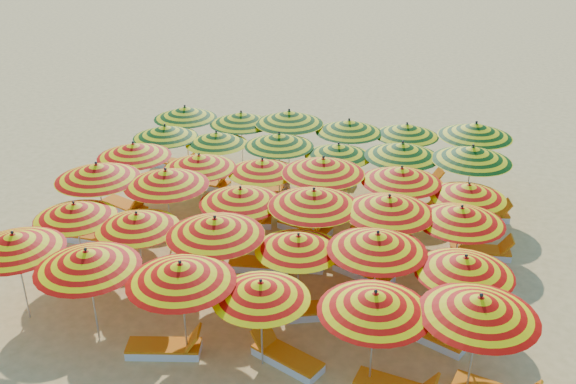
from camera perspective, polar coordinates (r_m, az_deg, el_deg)
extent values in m
plane|color=#F6C56D|center=(19.37, -0.37, -4.89)|extent=(120.00, 120.00, 0.00)
cylinder|color=silver|center=(17.08, -22.58, -7.07)|extent=(0.04, 0.04, 2.35)
cone|color=#E16E00|center=(16.59, -23.17, -4.09)|extent=(2.99, 2.99, 0.45)
sphere|color=black|center=(16.47, -23.32, -3.32)|extent=(0.08, 0.08, 0.08)
cylinder|color=silver|center=(15.72, -16.94, -8.99)|extent=(0.05, 0.05, 2.41)
cone|color=#E16E00|center=(15.17, -17.44, -5.73)|extent=(2.96, 2.96, 0.46)
sphere|color=black|center=(15.04, -17.57, -4.88)|extent=(0.08, 0.08, 0.08)
cylinder|color=silver|center=(14.77, -9.22, -10.50)|extent=(0.05, 0.05, 2.42)
cone|color=#E16E00|center=(14.18, -9.52, -7.07)|extent=(3.19, 3.19, 0.46)
sphere|color=black|center=(14.04, -9.60, -6.15)|extent=(0.08, 0.08, 0.08)
cylinder|color=silver|center=(14.44, -2.36, -11.75)|extent=(0.04, 0.04, 2.16)
cone|color=#E16E00|center=(13.89, -2.43, -8.69)|extent=(2.65, 2.65, 0.41)
sphere|color=black|center=(13.76, -2.45, -7.87)|extent=(0.07, 0.07, 0.07)
cylinder|color=silver|center=(13.92, 7.49, -13.12)|extent=(0.05, 0.05, 2.36)
cone|color=#E16E00|center=(13.30, 7.74, -9.67)|extent=(3.12, 3.12, 0.45)
sphere|color=black|center=(13.15, 7.81, -8.75)|extent=(0.08, 0.08, 0.08)
cylinder|color=silver|center=(14.12, 16.12, -13.21)|extent=(0.05, 0.05, 2.44)
cone|color=#E16E00|center=(13.51, 16.67, -9.71)|extent=(2.45, 2.45, 0.46)
sphere|color=black|center=(13.36, 16.81, -8.77)|extent=(0.08, 0.08, 0.08)
cylinder|color=silver|center=(18.33, -18.02, -4.23)|extent=(0.04, 0.04, 2.20)
cone|color=#E16E00|center=(17.89, -18.43, -1.57)|extent=(2.39, 2.39, 0.42)
sphere|color=black|center=(17.79, -18.54, -0.88)|extent=(0.07, 0.07, 0.07)
cylinder|color=silver|center=(17.39, -12.96, -5.27)|extent=(0.04, 0.04, 2.20)
cone|color=#E16E00|center=(16.93, -13.28, -2.50)|extent=(2.88, 2.88, 0.42)
sphere|color=black|center=(16.82, -13.36, -1.78)|extent=(0.07, 0.07, 0.07)
cylinder|color=silver|center=(16.34, -6.31, -6.35)|extent=(0.05, 0.05, 2.46)
cone|color=#E16E00|center=(15.80, -6.49, -3.07)|extent=(2.87, 2.87, 0.47)
sphere|color=black|center=(15.68, -6.54, -2.21)|extent=(0.08, 0.08, 0.08)
cylinder|color=silver|center=(16.08, 0.91, -7.40)|extent=(0.04, 0.04, 2.15)
cone|color=#E16E00|center=(15.59, 0.93, -4.52)|extent=(2.43, 2.43, 0.41)
sphere|color=black|center=(15.47, 0.94, -3.77)|extent=(0.07, 0.07, 0.07)
cylinder|color=silver|center=(15.85, 7.72, -7.66)|extent=(0.05, 0.05, 2.40)
cone|color=#E16E00|center=(15.31, 7.95, -4.41)|extent=(2.74, 2.74, 0.46)
sphere|color=black|center=(15.18, 8.01, -3.55)|extent=(0.08, 0.08, 0.08)
cylinder|color=silver|center=(15.58, 15.04, -9.35)|extent=(0.04, 0.04, 2.27)
cone|color=#E16E00|center=(15.06, 15.46, -6.28)|extent=(2.46, 2.46, 0.43)
sphere|color=black|center=(14.93, 15.57, -5.47)|extent=(0.08, 0.08, 0.08)
cylinder|color=silver|center=(19.88, -16.22, -1.09)|extent=(0.05, 0.05, 2.49)
cone|color=#E16E00|center=(19.44, -16.61, 1.75)|extent=(3.00, 3.00, 0.47)
sphere|color=black|center=(19.33, -16.71, 2.49)|extent=(0.08, 0.08, 0.08)
cylinder|color=silver|center=(19.09, -10.53, -1.65)|extent=(0.05, 0.05, 2.46)
cone|color=#E16E00|center=(18.63, -10.79, 1.26)|extent=(2.96, 2.96, 0.47)
sphere|color=black|center=(18.52, -10.85, 2.02)|extent=(0.08, 0.08, 0.08)
cylinder|color=silver|center=(18.07, -4.14, -3.17)|extent=(0.04, 0.04, 2.31)
cone|color=#E16E00|center=(17.61, -4.24, -0.31)|extent=(2.37, 2.37, 0.44)
sphere|color=black|center=(17.50, -4.27, 0.43)|extent=(0.08, 0.08, 0.08)
cylinder|color=silver|center=(17.58, 2.25, -3.67)|extent=(0.05, 0.05, 2.48)
cone|color=#E16E00|center=(17.08, 2.31, -0.53)|extent=(2.49, 2.49, 0.47)
sphere|color=black|center=(16.97, 2.32, 0.29)|extent=(0.08, 0.08, 0.08)
cylinder|color=silver|center=(17.48, 8.73, -4.22)|extent=(0.05, 0.05, 2.45)
cone|color=#E16E00|center=(16.98, 8.96, -1.11)|extent=(3.03, 3.03, 0.47)
sphere|color=black|center=(16.86, 9.02, -0.29)|extent=(0.08, 0.08, 0.08)
cylinder|color=silver|center=(17.61, 14.76, -4.85)|extent=(0.04, 0.04, 2.31)
cone|color=#E16E00|center=(17.14, 15.13, -1.97)|extent=(2.72, 2.72, 0.44)
sphere|color=black|center=(17.03, 15.23, -1.21)|extent=(0.08, 0.08, 0.08)
cylinder|color=silver|center=(21.45, -13.27, 1.12)|extent=(0.05, 0.05, 2.37)
cone|color=#E16E00|center=(21.06, -13.55, 3.65)|extent=(3.06, 3.06, 0.45)
sphere|color=black|center=(20.97, -13.62, 4.31)|extent=(0.08, 0.08, 0.08)
cylinder|color=silver|center=(20.45, -7.72, 0.18)|extent=(0.04, 0.04, 2.26)
cone|color=#E16E00|center=(20.05, -7.89, 2.71)|extent=(2.59, 2.59, 0.43)
sphere|color=black|center=(19.96, -7.93, 3.36)|extent=(0.08, 0.08, 0.08)
cylinder|color=silver|center=(20.13, -2.24, -0.15)|extent=(0.04, 0.04, 2.17)
cone|color=#E16E00|center=(19.74, -2.29, 2.31)|extent=(2.78, 2.78, 0.41)
sphere|color=black|center=(19.65, -2.30, 2.95)|extent=(0.07, 0.07, 0.07)
cylinder|color=silver|center=(19.48, 3.07, -0.57)|extent=(0.05, 0.05, 2.50)
cone|color=#E16E00|center=(19.02, 3.15, 2.36)|extent=(2.75, 2.75, 0.48)
sphere|color=black|center=(18.92, 3.17, 3.12)|extent=(0.08, 0.08, 0.08)
cylinder|color=silver|center=(19.44, 9.82, -1.24)|extent=(0.04, 0.04, 2.36)
cone|color=#E16E00|center=(19.00, 10.05, 1.51)|extent=(3.01, 3.01, 0.45)
sphere|color=black|center=(18.90, 10.11, 2.22)|extent=(0.08, 0.08, 0.08)
cylinder|color=silver|center=(19.26, 15.42, -2.42)|extent=(0.04, 0.04, 2.17)
cone|color=#E16E00|center=(18.85, 15.74, 0.10)|extent=(2.86, 2.86, 0.41)
sphere|color=black|center=(18.75, 15.83, 0.76)|extent=(0.07, 0.07, 0.07)
cylinder|color=silver|center=(23.09, -10.66, 3.03)|extent=(0.04, 0.04, 2.27)
cone|color=#757D04|center=(22.74, -10.86, 5.31)|extent=(2.37, 2.37, 0.43)
sphere|color=black|center=(22.65, -10.91, 5.90)|extent=(0.08, 0.08, 0.08)
cylinder|color=silver|center=(22.50, -6.27, 2.57)|extent=(0.04, 0.04, 2.16)
cone|color=#757D04|center=(22.15, -6.38, 4.79)|extent=(2.27, 2.27, 0.41)
sphere|color=black|center=(22.07, -6.41, 5.36)|extent=(0.07, 0.07, 0.07)
cylinder|color=silver|center=(21.79, -0.78, 2.17)|extent=(0.04, 0.04, 2.33)
cone|color=#757D04|center=(21.41, -0.79, 4.65)|extent=(2.84, 2.84, 0.44)
sphere|color=black|center=(21.31, -0.80, 5.29)|extent=(0.08, 0.08, 0.08)
cylinder|color=silver|center=(21.30, 4.42, 1.33)|extent=(0.04, 0.04, 2.20)
cone|color=#757D04|center=(20.92, 4.51, 3.71)|extent=(2.65, 2.65, 0.42)
sphere|color=black|center=(20.84, 4.53, 4.33)|extent=(0.07, 0.07, 0.07)
cylinder|color=silver|center=(21.12, 9.91, 1.09)|extent=(0.05, 0.05, 2.40)
cone|color=#757D04|center=(20.72, 10.13, 3.71)|extent=(2.53, 2.53, 0.46)
sphere|color=black|center=(20.62, 10.18, 4.39)|extent=(0.08, 0.08, 0.08)
cylinder|color=silver|center=(21.12, 15.71, 0.60)|extent=(0.05, 0.05, 2.48)
cone|color=#757D04|center=(20.70, 16.06, 3.30)|extent=(3.09, 3.09, 0.47)
sphere|color=black|center=(20.60, 16.15, 4.00)|extent=(0.08, 0.08, 0.08)
cylinder|color=silver|center=(24.66, -8.96, 4.75)|extent=(0.04, 0.04, 2.35)
cone|color=#757D04|center=(24.32, -9.13, 6.99)|extent=(2.69, 2.69, 0.45)
sphere|color=black|center=(24.24, -9.17, 7.57)|extent=(0.08, 0.08, 0.08)
cylinder|color=silver|center=(23.93, -4.11, 4.30)|extent=(0.04, 0.04, 2.32)
cone|color=#757D04|center=(23.58, -4.18, 6.58)|extent=(2.72, 2.72, 0.44)
sphere|color=black|center=(23.50, -4.20, 7.16)|extent=(0.08, 0.08, 0.08)
cylinder|color=silver|center=(23.50, 0.10, 4.20)|extent=(0.05, 0.05, 2.49)
cone|color=#757D04|center=(23.13, 0.10, 6.68)|extent=(2.67, 2.67, 0.47)
sphere|color=black|center=(23.04, 0.10, 7.33)|extent=(0.08, 0.08, 0.08)
cylinder|color=silver|center=(23.07, 5.34, 3.47)|extent=(0.04, 0.04, 2.35)
cone|color=#757D04|center=(22.70, 5.44, 5.85)|extent=(2.49, 2.49, 0.45)
sphere|color=black|center=(22.62, 5.47, 6.46)|extent=(0.08, 0.08, 0.08)
cylinder|color=silver|center=(23.21, 10.31, 3.18)|extent=(0.04, 0.04, 2.27)
cone|color=#757D04|center=(22.86, 10.50, 5.46)|extent=(2.74, 2.74, 0.43)
sphere|color=black|center=(22.78, 10.55, 6.04)|extent=(0.08, 0.08, 0.08)
cylinder|color=silver|center=(23.11, 16.00, 2.80)|extent=(0.05, 0.05, 2.52)
cone|color=#757D04|center=(22.72, 16.33, 5.33)|extent=(3.16, 3.16, 0.48)
sphere|color=black|center=(22.63, 16.42, 5.99)|extent=(0.08, 0.08, 0.08)
cube|color=white|center=(15.59, -10.96, -13.62)|extent=(1.79, 0.95, 0.20)
cube|color=orange|center=(15.51, -11.01, -13.24)|extent=(1.79, 0.95, 0.06)
cube|color=orange|center=(15.24, -8.44, -12.74)|extent=(0.49, 0.65, 0.48)
cube|color=white|center=(15.05, -0.04, -14.69)|extent=(1.79, 1.22, 0.20)
cube|color=orange|center=(14.97, -0.04, -14.31)|extent=(1.79, 1.22, 0.06)
cube|color=orange|center=(15.18, -2.17, -12.62)|extent=(0.57, 0.68, 0.48)
cube|color=white|center=(16.50, 2.73, -10.58)|extent=(1.79, 1.16, 0.20)
cube|color=orange|center=(16.43, 2.74, -10.21)|extent=(1.79, 1.16, 0.06)
cube|color=orange|center=(16.41, 5.20, -9.39)|extent=(0.55, 0.67, 0.48)
cube|color=white|center=(16.32, 9.37, -11.41)|extent=(1.74, 0.72, 0.20)
cube|color=orange|center=(16.25, 9.41, -11.05)|extent=(1.74, 0.72, 0.06)
cube|color=orange|center=(16.15, 11.98, -10.57)|extent=(0.41, 0.61, 0.48)
cube|color=white|center=(16.07, 12.61, -12.43)|extent=(1.79, 1.24, 0.20)
cube|color=orange|center=(15.99, 12.66, -12.06)|extent=(1.79, 1.24, 0.06)
cube|color=orange|center=(16.09, 10.49, -10.57)|extent=(0.57, 0.68, 0.48)
cube|color=white|center=(20.58, -17.33, -3.90)|extent=(1.72, 0.63, 0.20)
cube|color=orange|center=(20.51, -17.38, -3.58)|extent=(1.72, 0.63, 0.06)
cube|color=orange|center=(20.78, -19.09, -2.76)|extent=(0.38, 0.59, 0.48)
cube|color=white|center=(18.30, -2.58, -6.56)|extent=(1.76, 0.81, 0.20)
cube|color=orange|center=(18.23, -2.59, -6.22)|extent=(1.76, 0.81, 0.06)
cube|color=orange|center=(18.03, -0.39, -5.76)|extent=(0.44, 0.62, 0.48)
cube|color=white|center=(18.37, 0.58, -6.39)|extent=(1.74, 0.70, 0.20)
cube|color=orange|center=(18.30, 0.58, -6.04)|extent=(1.74, 0.70, 0.06)
cube|color=orange|center=(18.30, -1.58, -5.25)|extent=(0.40, 0.60, 0.48)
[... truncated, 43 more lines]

